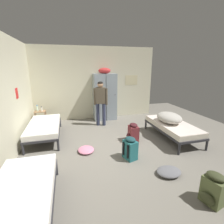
% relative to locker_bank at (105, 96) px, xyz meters
% --- Properties ---
extents(ground_plane, '(9.19, 9.19, 0.00)m').
position_rel_locker_bank_xyz_m(ground_plane, '(-0.33, -2.59, -0.97)').
color(ground_plane, slate).
extents(room_backdrop, '(4.98, 5.81, 2.89)m').
position_rel_locker_bank_xyz_m(room_backdrop, '(-1.64, -1.24, 0.47)').
color(room_backdrop, beige).
rests_on(room_backdrop, ground_plane).
extents(locker_bank, '(0.90, 0.55, 2.07)m').
position_rel_locker_bank_xyz_m(locker_bank, '(0.00, 0.00, 0.00)').
color(locker_bank, '#8C99A3').
rests_on(locker_bank, ground_plane).
extents(shelf_unit, '(0.38, 0.30, 0.57)m').
position_rel_locker_bank_xyz_m(shelf_unit, '(-2.45, -0.21, -0.62)').
color(shelf_unit, '#99704C').
rests_on(shelf_unit, ground_plane).
extents(bed_right, '(0.90, 1.90, 0.49)m').
position_rel_locker_bank_xyz_m(bed_right, '(1.55, -2.40, -0.59)').
color(bed_right, '#28282D').
rests_on(bed_right, ground_plane).
extents(bed_left_front, '(0.90, 1.90, 0.49)m').
position_rel_locker_bank_xyz_m(bed_left_front, '(-2.20, -4.26, -0.59)').
color(bed_left_front, '#28282D').
rests_on(bed_left_front, ground_plane).
extents(bed_left_rear, '(0.90, 1.90, 0.49)m').
position_rel_locker_bank_xyz_m(bed_left_rear, '(-2.20, -1.39, -0.59)').
color(bed_left_rear, '#28282D').
rests_on(bed_left_rear, ground_plane).
extents(bedding_heap, '(0.66, 0.86, 0.30)m').
position_rel_locker_bank_xyz_m(bedding_heap, '(1.48, -2.30, -0.33)').
color(bedding_heap, '#B7B2A8').
rests_on(bedding_heap, bed_right).
extents(person_traveler, '(0.49, 0.30, 1.62)m').
position_rel_locker_bank_xyz_m(person_traveler, '(-0.31, -0.70, 0.01)').
color(person_traveler, '#2D334C').
rests_on(person_traveler, ground_plane).
extents(water_bottle, '(0.07, 0.07, 0.23)m').
position_rel_locker_bank_xyz_m(water_bottle, '(-2.53, -0.19, -0.30)').
color(water_bottle, silver).
rests_on(water_bottle, shelf_unit).
extents(lotion_bottle, '(0.06, 0.06, 0.18)m').
position_rel_locker_bank_xyz_m(lotion_bottle, '(-2.38, -0.25, -0.32)').
color(lotion_bottle, white).
rests_on(lotion_bottle, shelf_unit).
extents(backpack_olive, '(0.38, 0.37, 0.55)m').
position_rel_locker_bank_xyz_m(backpack_olive, '(0.68, -4.77, -0.71)').
color(backpack_olive, '#566038').
rests_on(backpack_olive, ground_plane).
extents(backpack_maroon, '(0.34, 0.33, 0.55)m').
position_rel_locker_bank_xyz_m(backpack_maroon, '(0.32, -2.27, -0.71)').
color(backpack_maroon, maroon).
rests_on(backpack_maroon, ground_plane).
extents(backpack_teal, '(0.39, 0.37, 0.55)m').
position_rel_locker_bank_xyz_m(backpack_teal, '(-0.10, -3.15, -0.71)').
color(backpack_teal, '#23666B').
rests_on(backpack_teal, ground_plane).
extents(clothes_pile_pink, '(0.41, 0.47, 0.10)m').
position_rel_locker_bank_xyz_m(clothes_pile_pink, '(-1.09, -2.54, -0.92)').
color(clothes_pile_pink, pink).
rests_on(clothes_pile_pink, ground_plane).
extents(clothes_pile_grey, '(0.51, 0.41, 0.12)m').
position_rel_locker_bank_xyz_m(clothes_pile_grey, '(0.44, -3.94, -0.91)').
color(clothes_pile_grey, slate).
rests_on(clothes_pile_grey, ground_plane).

